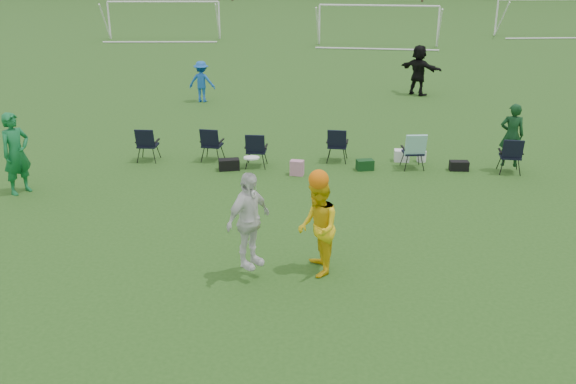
# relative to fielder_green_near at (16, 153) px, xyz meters

# --- Properties ---
(ground) EXTENTS (260.00, 260.00, 0.00)m
(ground) POSITION_rel_fielder_green_near_xyz_m (6.04, -5.17, -1.00)
(ground) COLOR #255019
(ground) RESTS_ON ground
(fielder_green_near) EXTENTS (0.78, 0.87, 2.00)m
(fielder_green_near) POSITION_rel_fielder_green_near_xyz_m (0.00, 0.00, 0.00)
(fielder_green_near) COLOR #126933
(fielder_green_near) RESTS_ON ground
(fielder_blue) EXTENTS (1.06, 0.65, 1.58)m
(fielder_blue) POSITION_rel_fielder_green_near_xyz_m (2.38, 10.29, -0.21)
(fielder_blue) COLOR blue
(fielder_blue) RESTS_ON ground
(fielder_black) EXTENTS (1.83, 1.66, 2.03)m
(fielder_black) POSITION_rel_fielder_green_near_xyz_m (10.93, 12.26, 0.01)
(fielder_black) COLOR black
(fielder_black) RESTS_ON ground
(center_contest) EXTENTS (2.10, 1.34, 2.31)m
(center_contest) POSITION_rel_fielder_green_near_xyz_m (6.88, -3.74, 0.02)
(center_contest) COLOR white
(center_contest) RESTS_ON ground
(sideline_setup) EXTENTS (10.53, 1.76, 1.85)m
(sideline_setup) POSITION_rel_fielder_green_near_xyz_m (7.90, 2.70, -0.46)
(sideline_setup) COLOR #0E3517
(sideline_setup) RESTS_ON ground
(goal_left) EXTENTS (7.39, 0.76, 2.46)m
(goal_left) POSITION_rel_fielder_green_near_xyz_m (-3.96, 28.83, 0.92)
(goal_left) COLOR white
(goal_left) RESTS_ON ground
(goal_mid) EXTENTS (7.40, 0.63, 2.46)m
(goal_mid) POSITION_rel_fielder_green_near_xyz_m (10.04, 26.83, 0.92)
(goal_mid) COLOR white
(goal_mid) RESTS_ON ground
(goal_right) EXTENTS (7.35, 1.14, 2.46)m
(goal_right) POSITION_rel_fielder_green_near_xyz_m (22.04, 32.83, 0.92)
(goal_right) COLOR white
(goal_right) RESTS_ON ground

